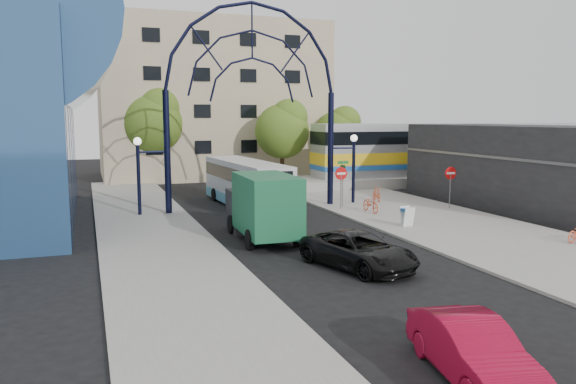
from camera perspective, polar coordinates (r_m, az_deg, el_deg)
name	(u,v)px	position (r m, az deg, el deg)	size (l,w,h in m)	color
ground	(361,270)	(20.85, 7.45, -7.82)	(120.00, 120.00, 0.00)	black
sidewalk_east	(472,232)	(28.37, 18.22, -3.87)	(8.00, 56.00, 0.12)	gray
plaza_west	(160,246)	(24.61, -12.90, -5.40)	(5.00, 50.00, 0.12)	gray
gateway_arch	(252,64)	(33.29, -3.65, 12.85)	(13.64, 0.44, 12.10)	black
stop_sign	(341,177)	(33.17, 5.42, 1.49)	(0.80, 0.07, 2.50)	slate
do_not_enter_sign	(450,177)	(34.61, 16.18, 1.45)	(0.76, 0.07, 2.48)	slate
street_name_sign	(343,174)	(33.87, 5.60, 1.85)	(0.70, 0.70, 2.80)	slate
sandwich_board	(407,214)	(28.48, 12.01, -2.21)	(0.55, 0.61, 0.99)	white
commercial_block_east	(519,166)	(37.71, 22.38, 2.46)	(6.00, 16.00, 5.00)	black
apartment_block	(211,101)	(54.01, -7.85, 9.14)	(20.00, 12.10, 14.00)	#C7B78A
train_platform	(453,178)	(49.69, 16.42, 1.41)	(32.00, 5.00, 0.80)	gray
train_car	(454,148)	(49.50, 16.53, 4.29)	(25.10, 3.05, 4.20)	#B7B7BC
tree_north_a	(284,128)	(46.40, -0.43, 6.51)	(4.48, 4.48, 7.00)	#382314
tree_north_b	(154,120)	(48.06, -13.47, 7.13)	(5.12, 5.12, 8.00)	#382314
tree_north_c	(340,131)	(50.53, 5.28, 6.20)	(4.16, 4.16, 6.50)	#382314
city_bus	(246,183)	(34.58, -4.29, 0.91)	(2.96, 10.48, 2.85)	silver
green_truck	(262,207)	(25.40, -2.66, -1.48)	(2.48, 6.04, 3.02)	black
black_suv	(358,251)	(20.83, 7.17, -5.92)	(2.22, 4.82, 1.34)	black
red_sedan	(472,349)	(12.92, 18.19, -14.95)	(1.39, 3.98, 1.31)	maroon
bike_near_a	(371,204)	(32.41, 8.42, -1.17)	(0.65, 1.87, 0.98)	#DB502B
bike_near_b	(377,194)	(36.69, 8.99, -0.17)	(0.45, 1.59, 0.96)	#D5502A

